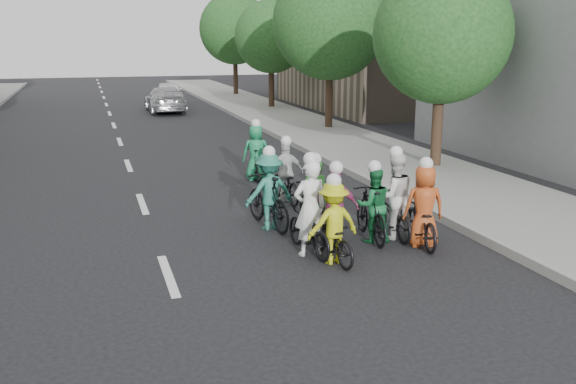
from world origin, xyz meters
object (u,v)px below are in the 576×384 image
cyclist_3 (334,215)px  cyclist_7 (269,196)px  cyclist_2 (332,230)px  cyclist_9 (256,157)px  cyclist_6 (393,205)px  follow_car_lead (165,99)px  cyclist_1 (372,210)px  follow_car_trail (169,93)px  cyclist_0 (309,221)px  cyclist_4 (422,215)px  cyclist_5 (313,204)px  cyclist_8 (285,179)px

cyclist_3 → cyclist_7: size_ratio=0.90×
cyclist_2 → cyclist_9: bearing=-100.3°
cyclist_6 → follow_car_lead: (-1.60, 24.01, 0.02)m
cyclist_1 → follow_car_trail: 28.10m
cyclist_2 → follow_car_trail: size_ratio=0.39×
cyclist_0 → cyclist_7: cyclist_0 is taller
cyclist_1 → cyclist_9: bearing=-76.8°
cyclist_6 → follow_car_lead: size_ratio=0.40×
cyclist_1 → follow_car_trail: bearing=-83.0°
cyclist_6 → cyclist_0: bearing=14.4°
cyclist_4 → cyclist_5: bearing=-27.7°
cyclist_7 → cyclist_3: bearing=108.4°
cyclist_9 → cyclist_2: bearing=96.9°
cyclist_3 → cyclist_6: size_ratio=0.94×
cyclist_5 → cyclist_0: bearing=68.4°
cyclist_2 → follow_car_lead: (0.07, 25.02, 0.09)m
cyclist_8 → follow_car_lead: bearing=-92.2°
cyclist_6 → cyclist_8: bearing=-69.7°
follow_car_lead → cyclist_9: bearing=91.0°
cyclist_5 → cyclist_6: bearing=153.3°
cyclist_5 → cyclist_9: 5.23m
cyclist_5 → follow_car_trail: size_ratio=0.43×
cyclist_2 → cyclist_8: size_ratio=0.93×
cyclist_6 → cyclist_9: (-1.24, 5.98, -0.03)m
cyclist_1 → cyclist_9: size_ratio=1.04×
cyclist_7 → cyclist_8: bearing=-126.3°
cyclist_6 → cyclist_7: (-2.17, 1.34, 0.02)m
cyclist_0 → cyclist_8: 3.88m
cyclist_5 → cyclist_2: bearing=82.5°
cyclist_5 → cyclist_8: (0.21, 2.61, -0.04)m
follow_car_trail → cyclist_8: bearing=94.7°
cyclist_6 → follow_car_lead: cyclist_6 is taller
cyclist_2 → cyclist_3: cyclist_3 is taller
cyclist_6 → cyclist_2: bearing=31.9°
cyclist_5 → cyclist_8: 2.61m
cyclist_4 → cyclist_1: bearing=-22.8°
cyclist_1 → cyclist_6: 0.50m
follow_car_lead → cyclist_3: bearing=90.5°
cyclist_1 → cyclist_2: (-1.18, -0.92, -0.03)m
cyclist_7 → follow_car_trail: (1.26, 26.68, 0.02)m
cyclist_0 → follow_car_trail: size_ratio=0.46×
cyclist_0 → cyclist_5: size_ratio=1.07×
cyclist_1 → follow_car_trail: (-0.42, 28.10, 0.09)m
cyclist_4 → cyclist_6: bearing=-52.7°
cyclist_7 → follow_car_trail: bearing=-103.0°
cyclist_2 → cyclist_5: bearing=-105.6°
cyclist_2 → follow_car_trail: cyclist_2 is taller
cyclist_2 → cyclist_8: cyclist_8 is taller
cyclist_0 → cyclist_1: 1.47m
cyclist_0 → cyclist_4: size_ratio=1.05×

